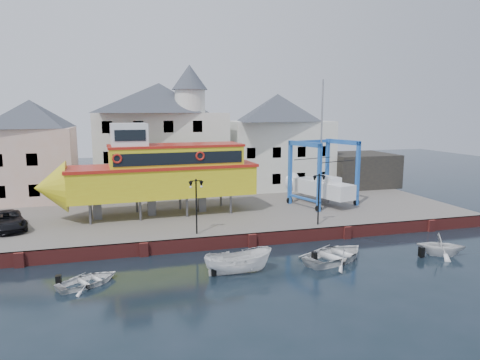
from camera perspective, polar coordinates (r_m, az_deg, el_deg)
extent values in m
plane|color=#15232C|center=(32.77, 1.61, -8.88)|extent=(140.00, 140.00, 0.00)
cube|color=#625D56|center=(42.90, -2.72, -3.86)|extent=(44.00, 22.00, 1.00)
cube|color=maroon|center=(32.73, 1.55, -7.99)|extent=(44.00, 0.25, 1.00)
cube|color=maroon|center=(31.98, -27.36, -9.45)|extent=(0.60, 0.36, 1.00)
cube|color=maroon|center=(31.27, -12.70, -9.04)|extent=(0.60, 0.36, 1.00)
cube|color=maroon|center=(32.57, 1.64, -8.07)|extent=(0.60, 0.36, 1.00)
cube|color=maroon|center=(35.67, 14.10, -6.82)|extent=(0.60, 0.36, 1.00)
cube|color=maroon|center=(40.14, 24.14, -5.57)|extent=(0.60, 0.36, 1.00)
cube|color=#D3A48D|center=(48.88, -25.79, 1.89)|extent=(8.00, 7.00, 7.50)
pyramid|color=#353B43|center=(48.58, -26.21, 7.93)|extent=(8.00, 7.00, 2.80)
cube|color=black|center=(46.35, -29.38, -1.41)|extent=(1.00, 0.08, 1.20)
cube|color=black|center=(45.71, -25.73, -1.27)|extent=(1.00, 0.08, 1.20)
cube|color=black|center=(45.31, -26.00, 2.46)|extent=(1.00, 0.08, 1.20)
cube|color=silver|center=(48.68, -10.50, 3.51)|extent=(14.00, 8.00, 9.00)
pyramid|color=#353B43|center=(48.48, -10.71, 10.71)|extent=(14.00, 8.00, 3.20)
cube|color=black|center=(44.97, -16.94, -0.92)|extent=(1.00, 0.08, 1.20)
cube|color=black|center=(44.98, -13.12, -0.75)|extent=(1.00, 0.08, 1.20)
cube|color=black|center=(45.20, -9.32, -0.59)|extent=(1.00, 0.08, 1.20)
cube|color=black|center=(45.61, -5.57, -0.42)|extent=(1.00, 0.08, 1.20)
cube|color=black|center=(44.57, -17.11, 2.89)|extent=(1.00, 0.08, 1.20)
cube|color=black|center=(44.58, -13.25, 3.05)|extent=(1.00, 0.08, 1.20)
cube|color=black|center=(44.79, -9.41, 3.20)|extent=(1.00, 0.08, 1.20)
cube|color=black|center=(45.21, -5.63, 3.33)|extent=(1.00, 0.08, 1.20)
cube|color=black|center=(44.36, -17.30, 6.74)|extent=(1.00, 0.08, 1.20)
cube|color=black|center=(44.38, -13.40, 6.90)|extent=(1.00, 0.08, 1.20)
cube|color=black|center=(44.59, -9.52, 7.03)|extent=(1.00, 0.08, 1.20)
cube|color=black|center=(45.01, -5.69, 7.13)|extent=(1.00, 0.08, 1.20)
cylinder|color=silver|center=(46.45, -6.69, 10.38)|extent=(3.20, 3.20, 2.40)
cone|color=#353B43|center=(46.58, -6.75, 13.46)|extent=(3.80, 3.80, 2.60)
cube|color=silver|center=(52.31, 4.94, 3.46)|extent=(12.00, 8.00, 8.00)
pyramid|color=#353B43|center=(52.06, 5.03, 9.61)|extent=(12.00, 8.00, 3.20)
cube|color=black|center=(47.47, 1.48, -0.01)|extent=(1.00, 0.08, 1.20)
cube|color=black|center=(48.42, 4.87, 0.14)|extent=(1.00, 0.08, 1.20)
cube|color=black|center=(49.53, 8.13, 0.29)|extent=(1.00, 0.08, 1.20)
cube|color=black|center=(50.80, 11.23, 0.42)|extent=(1.00, 0.08, 1.20)
cube|color=black|center=(47.08, 1.49, 3.60)|extent=(1.00, 0.08, 1.20)
cube|color=black|center=(48.04, 4.92, 3.68)|extent=(1.00, 0.08, 1.20)
cube|color=black|center=(49.17, 8.21, 3.74)|extent=(1.00, 0.08, 1.20)
cube|color=black|center=(50.44, 11.34, 3.79)|extent=(1.00, 0.08, 1.20)
cube|color=black|center=(55.08, 15.45, 1.35)|extent=(8.00, 7.00, 4.00)
cylinder|color=black|center=(32.21, -5.83, -3.71)|extent=(0.12, 0.12, 4.00)
cube|color=black|center=(31.82, -5.89, -0.11)|extent=(0.90, 0.06, 0.06)
sphere|color=black|center=(31.81, -5.90, 0.02)|extent=(0.16, 0.16, 0.16)
cone|color=black|center=(31.80, -6.60, -0.62)|extent=(0.32, 0.32, 0.45)
sphere|color=white|center=(31.83, -6.59, -0.94)|extent=(0.18, 0.18, 0.18)
cone|color=black|center=(31.93, -5.18, -0.56)|extent=(0.32, 0.32, 0.45)
sphere|color=white|center=(31.96, -5.17, -0.87)|extent=(0.18, 0.18, 0.18)
cylinder|color=black|center=(35.23, 10.43, -2.70)|extent=(0.12, 0.12, 4.00)
cube|color=black|center=(34.88, 10.52, 0.60)|extent=(0.90, 0.06, 0.06)
sphere|color=black|center=(34.87, 10.53, 0.71)|extent=(0.16, 0.16, 0.16)
cone|color=black|center=(34.75, 9.92, 0.13)|extent=(0.32, 0.32, 0.45)
sphere|color=white|center=(34.77, 9.91, -0.16)|extent=(0.18, 0.18, 0.18)
cone|color=black|center=(35.09, 11.10, 0.19)|extent=(0.32, 0.32, 0.45)
sphere|color=white|center=(35.12, 11.09, -0.10)|extent=(0.18, 0.18, 0.18)
cylinder|color=#59595E|center=(37.01, -19.34, -4.32)|extent=(0.21, 0.21, 1.72)
cylinder|color=#59595E|center=(40.14, -19.30, -3.29)|extent=(0.21, 0.21, 1.72)
cylinder|color=#59595E|center=(37.14, -13.15, -3.99)|extent=(0.21, 0.21, 1.72)
cylinder|color=#59595E|center=(40.26, -13.60, -2.99)|extent=(0.21, 0.21, 1.72)
cylinder|color=#59595E|center=(37.70, -7.08, -3.62)|extent=(0.21, 0.21, 1.72)
cylinder|color=#59595E|center=(40.78, -7.98, -2.67)|extent=(0.21, 0.21, 1.72)
cylinder|color=#59595E|center=(38.67, -1.25, -3.23)|extent=(0.21, 0.21, 1.72)
cylinder|color=#59595E|center=(41.68, -2.56, -2.33)|extent=(0.21, 0.21, 1.72)
cube|color=#59595E|center=(38.56, -18.47, -3.74)|extent=(0.72, 0.61, 1.72)
cube|color=#59595E|center=(38.81, -11.70, -3.37)|extent=(0.72, 0.61, 1.72)
cube|color=#59595E|center=(39.59, -5.11, -2.97)|extent=(0.72, 0.61, 1.72)
cube|color=gold|center=(38.56, -10.11, -0.20)|extent=(16.22, 5.20, 2.52)
cone|color=gold|center=(38.35, -23.93, -0.90)|extent=(2.75, 4.48, 4.35)
cube|color=#AF1F15|center=(38.37, -10.17, 1.82)|extent=(16.58, 5.41, 0.25)
cube|color=gold|center=(38.46, -8.52, 3.08)|extent=(11.63, 4.50, 1.83)
cube|color=black|center=(36.52, -7.97, 2.87)|extent=(10.97, 0.65, 1.03)
cube|color=black|center=(40.39, -9.02, 3.43)|extent=(10.97, 0.65, 1.03)
cube|color=#AF1F15|center=(38.37, -8.55, 4.59)|extent=(11.87, 4.63, 0.21)
cube|color=white|center=(37.81, -14.60, 5.76)|extent=(3.13, 3.13, 2.08)
cube|color=black|center=(36.30, -14.43, 5.78)|extent=(2.50, 0.19, 0.92)
torus|color=#AF1F15|center=(35.87, -16.07, 2.76)|extent=(0.81, 0.20, 0.80)
torus|color=#AF1F15|center=(36.81, -5.33, 3.23)|extent=(0.81, 0.20, 0.80)
cube|color=#183FA2|center=(39.59, 10.52, 0.26)|extent=(0.39, 0.39, 6.26)
cylinder|color=black|center=(40.12, 10.41, -3.72)|extent=(0.66, 0.40, 0.63)
cube|color=#183FA2|center=(42.67, 6.69, 0.98)|extent=(0.39, 0.39, 6.26)
cylinder|color=black|center=(43.16, 6.62, -2.73)|extent=(0.66, 0.40, 0.63)
cube|color=#183FA2|center=(43.20, 15.40, 0.81)|extent=(0.39, 0.39, 6.26)
cylinder|color=black|center=(43.68, 15.25, -2.85)|extent=(0.66, 0.40, 0.63)
cube|color=#183FA2|center=(46.03, 11.54, 1.45)|extent=(0.39, 0.39, 6.26)
cylinder|color=black|center=(46.49, 11.43, -1.99)|extent=(0.66, 0.40, 0.63)
cube|color=#183FA2|center=(40.78, 8.63, 4.77)|extent=(1.64, 4.36, 0.44)
cube|color=#183FA2|center=(41.49, 8.46, -2.42)|extent=(1.55, 4.33, 0.19)
cube|color=#183FA2|center=(44.29, 13.55, 4.96)|extent=(1.64, 4.36, 0.44)
cube|color=#183FA2|center=(44.95, 13.31, -1.68)|extent=(1.55, 4.33, 0.19)
cube|color=#183FA2|center=(44.01, 9.31, 5.07)|extent=(5.22, 1.91, 0.31)
cube|color=white|center=(43.05, 11.01, -1.11)|extent=(3.98, 7.02, 1.43)
cone|color=white|center=(45.95, 7.57, -0.38)|extent=(2.39, 1.98, 2.06)
cube|color=#59595E|center=(43.24, 10.97, -2.45)|extent=(0.69, 1.60, 0.63)
cube|color=white|center=(42.57, 11.47, 0.11)|extent=(2.17, 2.99, 0.54)
cylinder|color=#99999E|center=(42.75, 10.82, 6.44)|extent=(0.20, 0.20, 9.84)
cube|color=black|center=(41.51, 12.67, 2.41)|extent=(4.59, 1.54, 0.05)
cube|color=black|center=(43.81, 9.66, 2.85)|extent=(4.59, 1.54, 0.05)
imported|color=black|center=(38.11, -28.61, -4.76)|extent=(3.92, 5.65, 1.43)
imported|color=white|center=(27.69, -0.22, -12.33)|extent=(4.42, 1.73, 1.70)
imported|color=white|center=(30.62, 12.62, -10.42)|extent=(6.30, 5.51, 1.09)
imported|color=white|center=(34.04, 25.13, -9.08)|extent=(4.16, 3.97, 1.70)
imported|color=white|center=(27.51, -19.59, -13.03)|extent=(4.45, 4.04, 0.75)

